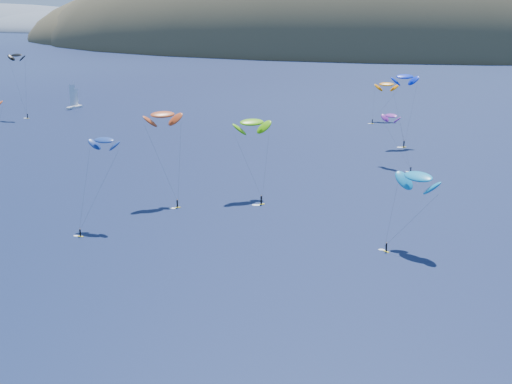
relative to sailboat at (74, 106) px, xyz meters
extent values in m
ellipsoid|color=#3D3526|center=(111.47, 345.19, -13.52)|extent=(600.00, 300.00, 210.00)
ellipsoid|color=#3D3526|center=(-48.53, 375.19, -8.12)|extent=(340.00, 240.00, 120.00)
ellipsoid|color=slate|center=(-248.53, 505.19, -3.56)|extent=(240.00, 180.00, 44.00)
cube|color=white|center=(0.00, -0.02, -0.57)|extent=(4.32, 7.68, 0.89)
cylinder|color=white|center=(0.00, 0.48, 4.64)|extent=(0.14, 0.14, 10.42)
cube|color=yellow|center=(100.74, -114.49, -0.87)|extent=(1.59, 1.40, 0.09)
cylinder|color=black|center=(100.74, -114.49, 0.16)|extent=(0.39, 0.39, 1.77)
sphere|color=#8C6047|center=(100.74, -114.49, 1.19)|extent=(0.30, 0.30, 0.30)
ellipsoid|color=#65CA0D|center=(96.79, -106.20, 16.56)|extent=(10.04, 9.19, 5.22)
cube|color=yellow|center=(132.37, -46.82, -0.87)|extent=(1.70, 1.20, 0.09)
cylinder|color=black|center=(132.37, -46.82, 0.17)|extent=(0.39, 0.39, 1.78)
sphere|color=#8C6047|center=(132.37, -46.82, 1.20)|extent=(0.30, 0.30, 0.30)
ellipsoid|color=#0524D2|center=(131.46, -41.77, 20.30)|extent=(9.84, 7.84, 4.99)
cube|color=yellow|center=(129.78, -139.13, -0.88)|extent=(1.30, 1.20, 0.08)
cylinder|color=black|center=(129.78, -139.13, -0.02)|extent=(0.32, 0.32, 1.47)
sphere|color=#8C6047|center=(129.78, -139.13, 0.84)|extent=(0.25, 0.25, 0.25)
ellipsoid|color=#0E89C3|center=(134.92, -134.92, 12.98)|extent=(10.38, 9.83, 5.46)
cube|color=yellow|center=(134.42, -78.08, -0.88)|extent=(1.22, 1.10, 0.07)
cylinder|color=black|center=(134.42, -78.08, -0.08)|extent=(0.30, 0.30, 1.36)
sphere|color=#8C6047|center=(134.42, -78.08, 0.71)|extent=(0.23, 0.23, 0.23)
ellipsoid|color=purple|center=(128.34, -68.92, 12.73)|extent=(6.71, 6.26, 3.51)
cube|color=yellow|center=(82.61, -120.75, -0.88)|extent=(1.41, 1.25, 0.08)
cylinder|color=black|center=(82.61, -120.75, 0.04)|extent=(0.34, 0.34, 1.57)
sphere|color=#8C6047|center=(82.61, -120.75, 0.95)|extent=(0.26, 0.26, 0.26)
ellipsoid|color=#C4471C|center=(77.80, -114.69, 19.20)|extent=(9.49, 8.76, 4.94)
cube|color=yellow|center=(69.44, -143.07, -0.88)|extent=(1.29, 0.50, 0.07)
cylinder|color=black|center=(69.44, -143.07, -0.10)|extent=(0.30, 0.30, 1.35)
sphere|color=#8C6047|center=(69.44, -143.07, 0.69)|extent=(0.23, 0.23, 0.23)
ellipsoid|color=navy|center=(71.50, -133.43, 16.90)|extent=(7.09, 3.88, 3.79)
cube|color=yellow|center=(120.88, -9.47, -0.88)|extent=(1.34, 0.50, 0.07)
cylinder|color=black|center=(120.88, -9.47, -0.06)|extent=(0.31, 0.31, 1.40)
sphere|color=#8C6047|center=(120.88, -9.47, 0.75)|extent=(0.23, 0.23, 0.23)
ellipsoid|color=orange|center=(125.12, -0.63, 12.33)|extent=(8.74, 4.67, 4.70)
cube|color=yellow|center=(-6.93, -25.26, -0.88)|extent=(1.47, 0.61, 0.08)
cylinder|color=black|center=(-6.93, -25.26, 0.02)|extent=(0.34, 0.34, 1.53)
sphere|color=#8C6047|center=(-6.93, -25.26, 0.91)|extent=(0.26, 0.26, 0.26)
ellipsoid|color=black|center=(-10.78, -22.40, 22.35)|extent=(7.56, 4.30, 4.00)
camera|label=1|loc=(131.21, -267.66, 47.74)|focal=50.00mm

